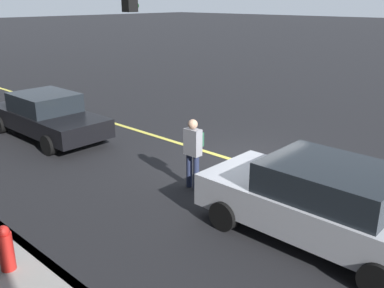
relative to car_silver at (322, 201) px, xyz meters
The scene contains 8 objects.
ground 4.04m from the car_silver, 33.49° to the right, with size 200.00×200.00×0.00m, color black.
curb_edge 5.23m from the car_silver, 50.42° to the left, with size 80.00×0.16×0.15m, color slate.
lane_stripe_center 4.04m from the car_silver, 33.49° to the right, with size 80.00×0.16×0.01m, color #D8CC4C.
car_silver is the anchor object (origin of this frame).
car_black 9.50m from the car_silver, ahead, with size 4.79×1.99×1.45m.
pedestrian_with_backpack 3.31m from the car_silver, ahead, with size 0.41×0.37×1.71m.
traffic_light_mast 6.73m from the car_silver, 22.39° to the left, with size 0.28×4.94×5.20m.
fire_hydrant 5.52m from the car_silver, 55.07° to the left, with size 0.24×0.24×0.94m.
Camera 1 is at (-6.32, 8.96, 4.32)m, focal length 39.57 mm.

